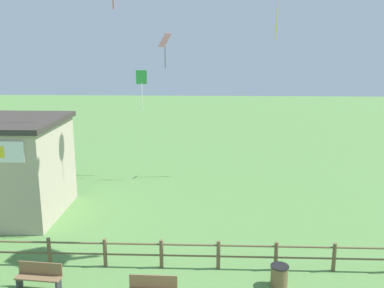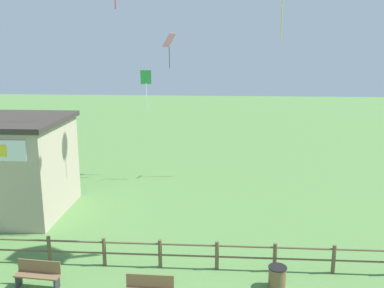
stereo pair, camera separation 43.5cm
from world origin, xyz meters
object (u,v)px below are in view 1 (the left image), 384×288
object	(u,v)px
park_bench_by_building	(39,276)
kite_pink_diamond	(165,43)
kite_green_diamond	(142,82)
trash_bin	(279,276)

from	to	relation	value
park_bench_by_building	kite_pink_diamond	size ratio (longest dim) A/B	0.78
park_bench_by_building	kite_green_diamond	xyz separation A→B (m)	(1.55, 13.17, 5.34)
park_bench_by_building	kite_green_diamond	world-z (taller)	kite_green_diamond
trash_bin	kite_green_diamond	distance (m)	15.27
trash_bin	kite_green_diamond	world-z (taller)	kite_green_diamond
park_bench_by_building	kite_green_diamond	bearing A→B (deg)	83.29
kite_pink_diamond	park_bench_by_building	bearing A→B (deg)	-103.41
park_bench_by_building	kite_pink_diamond	distance (m)	15.20
park_bench_by_building	kite_green_diamond	size ratio (longest dim) A/B	0.65
kite_green_diamond	kite_pink_diamond	distance (m)	2.76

